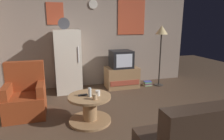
{
  "coord_description": "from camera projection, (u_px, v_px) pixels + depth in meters",
  "views": [
    {
      "loc": [
        -1.01,
        -2.7,
        1.64
      ],
      "look_at": [
        0.03,
        0.9,
        0.75
      ],
      "focal_mm": 31.42,
      "sensor_mm": 36.0,
      "label": 1
    }
  ],
  "objects": [
    {
      "name": "ground_plane",
      "position": [
        126.0,
        127.0,
        3.17
      ],
      "size": [
        12.0,
        12.0,
        0.0
      ],
      "primitive_type": "plane",
      "color": "#4C3828"
    },
    {
      "name": "wall_with_art",
      "position": [
        95.0,
        37.0,
        5.16
      ],
      "size": [
        5.2,
        0.12,
        2.59
      ],
      "color": "gray",
      "rests_on": "ground_plane"
    },
    {
      "name": "fridge",
      "position": [
        68.0,
        61.0,
        4.71
      ],
      "size": [
        0.6,
        0.62,
        1.77
      ],
      "color": "silver",
      "rests_on": "ground_plane"
    },
    {
      "name": "tv_stand",
      "position": [
        122.0,
        77.0,
        5.14
      ],
      "size": [
        0.84,
        0.53,
        0.53
      ],
      "color": "#9E754C",
      "rests_on": "ground_plane"
    },
    {
      "name": "crt_tv",
      "position": [
        121.0,
        59.0,
        5.02
      ],
      "size": [
        0.54,
        0.51,
        0.44
      ],
      "color": "black",
      "rests_on": "tv_stand"
    },
    {
      "name": "standing_lamp",
      "position": [
        161.0,
        35.0,
        5.04
      ],
      "size": [
        0.32,
        0.32,
        1.59
      ],
      "color": "#332D28",
      "rests_on": "ground_plane"
    },
    {
      "name": "coffee_table",
      "position": [
        90.0,
        109.0,
        3.32
      ],
      "size": [
        0.72,
        0.72,
        0.47
      ],
      "color": "#9E754C",
      "rests_on": "ground_plane"
    },
    {
      "name": "wine_glass",
      "position": [
        90.0,
        92.0,
        3.21
      ],
      "size": [
        0.05,
        0.05,
        0.15
      ],
      "primitive_type": "cylinder",
      "color": "silver",
      "rests_on": "coffee_table"
    },
    {
      "name": "mug_ceramic_white",
      "position": [
        98.0,
        93.0,
        3.26
      ],
      "size": [
        0.08,
        0.08,
        0.09
      ],
      "primitive_type": "cylinder",
      "color": "silver",
      "rests_on": "coffee_table"
    },
    {
      "name": "mug_ceramic_tan",
      "position": [
        95.0,
        97.0,
        3.09
      ],
      "size": [
        0.08,
        0.08,
        0.09
      ],
      "primitive_type": "cylinder",
      "color": "tan",
      "rests_on": "coffee_table"
    },
    {
      "name": "remote_control",
      "position": [
        83.0,
        95.0,
        3.27
      ],
      "size": [
        0.15,
        0.06,
        0.02
      ],
      "primitive_type": "cube",
      "rotation": [
        0.0,
        0.0,
        0.12
      ],
      "color": "black",
      "rests_on": "coffee_table"
    },
    {
      "name": "armchair",
      "position": [
        26.0,
        97.0,
        3.57
      ],
      "size": [
        0.68,
        0.68,
        0.96
      ],
      "color": "maroon",
      "rests_on": "ground_plane"
    },
    {
      "name": "book_stack",
      "position": [
        147.0,
        83.0,
        5.31
      ],
      "size": [
        0.21,
        0.17,
        0.12
      ],
      "color": "#94BD81",
      "rests_on": "ground_plane"
    }
  ]
}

